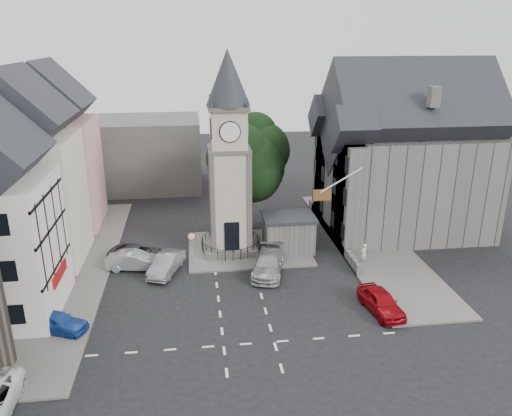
{
  "coord_description": "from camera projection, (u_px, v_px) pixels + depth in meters",
  "views": [
    {
      "loc": [
        -2.77,
        -30.38,
        17.29
      ],
      "look_at": [
        1.76,
        5.0,
        4.74
      ],
      "focal_mm": 35.0,
      "sensor_mm": 36.0,
      "label": 1
    }
  ],
  "objects": [
    {
      "name": "ground",
      "position": [
        240.0,
        297.0,
        34.49
      ],
      "size": [
        120.0,
        120.0,
        0.0
      ],
      "primitive_type": "plane",
      "color": "black",
      "rests_on": "ground"
    },
    {
      "name": "pavement_west",
      "position": [
        72.0,
        268.0,
        38.59
      ],
      "size": [
        6.0,
        30.0,
        0.14
      ],
      "primitive_type": "cube",
      "color": "#595651",
      "rests_on": "ground"
    },
    {
      "name": "pavement_east",
      "position": [
        368.0,
        242.0,
        43.39
      ],
      "size": [
        6.0,
        26.0,
        0.14
      ],
      "primitive_type": "cube",
      "color": "#595651",
      "rests_on": "ground"
    },
    {
      "name": "central_island",
      "position": [
        248.0,
        248.0,
        42.13
      ],
      "size": [
        10.0,
        8.0,
        0.16
      ],
      "primitive_type": "cube",
      "color": "#595651",
      "rests_on": "ground"
    },
    {
      "name": "road_markings",
      "position": [
        249.0,
        344.0,
        29.35
      ],
      "size": [
        20.0,
        8.0,
        0.01
      ],
      "primitive_type": "cube",
      "color": "silver",
      "rests_on": "ground"
    },
    {
      "name": "clock_tower",
      "position": [
        229.0,
        156.0,
        39.28
      ],
      "size": [
        4.86,
        4.86,
        16.25
      ],
      "color": "#4C4944",
      "rests_on": "ground"
    },
    {
      "name": "stone_shelter",
      "position": [
        288.0,
        233.0,
        41.57
      ],
      "size": [
        4.3,
        3.3,
        3.08
      ],
      "color": "#595752",
      "rests_on": "ground"
    },
    {
      "name": "town_tree",
      "position": [
        247.0,
        155.0,
        44.58
      ],
      "size": [
        7.2,
        7.2,
        10.8
      ],
      "color": "black",
      "rests_on": "ground"
    },
    {
      "name": "warning_sign_post",
      "position": [
        192.0,
        242.0,
        38.52
      ],
      "size": [
        0.7,
        0.19,
        2.85
      ],
      "color": "black",
      "rests_on": "ground"
    },
    {
      "name": "terrace_pink",
      "position": [
        53.0,
        157.0,
        45.42
      ],
      "size": [
        8.1,
        7.6,
        12.8
      ],
      "color": "#D99595",
      "rests_on": "ground"
    },
    {
      "name": "terrace_cream",
      "position": [
        26.0,
        182.0,
        37.94
      ],
      "size": [
        8.1,
        7.6,
        12.8
      ],
      "color": "#F1E4C9",
      "rests_on": "ground"
    },
    {
      "name": "backdrop_west",
      "position": [
        114.0,
        154.0,
        57.93
      ],
      "size": [
        20.0,
        10.0,
        8.0
      ],
      "primitive_type": "cube",
      "color": "#4C4944",
      "rests_on": "ground"
    },
    {
      "name": "east_building",
      "position": [
        401.0,
        163.0,
        44.57
      ],
      "size": [
        14.4,
        11.4,
        12.6
      ],
      "color": "#595752",
      "rests_on": "ground"
    },
    {
      "name": "east_boundary_wall",
      "position": [
        331.0,
        231.0,
        44.8
      ],
      "size": [
        0.4,
        16.0,
        0.9
      ],
      "primitive_type": "cube",
      "color": "#595752",
      "rests_on": "ground"
    },
    {
      "name": "flagpole",
      "position": [
        341.0,
        180.0,
        36.87
      ],
      "size": [
        3.68,
        0.1,
        2.74
      ],
      "color": "white",
      "rests_on": "ground"
    },
    {
      "name": "car_west_blue",
      "position": [
        56.0,
        322.0,
        30.33
      ],
      "size": [
        4.18,
        2.83,
        1.32
      ],
      "primitive_type": "imported",
      "rotation": [
        0.0,
        0.0,
        1.21
      ],
      "color": "#1B3F95",
      "rests_on": "ground"
    },
    {
      "name": "car_west_silver",
      "position": [
        135.0,
        261.0,
        38.42
      ],
      "size": [
        4.52,
        2.08,
        1.44
      ],
      "primitive_type": "imported",
      "rotation": [
        0.0,
        0.0,
        1.44
      ],
      "color": "#9EA1A6",
      "rests_on": "ground"
    },
    {
      "name": "car_west_grey",
      "position": [
        138.0,
        254.0,
        39.77
      ],
      "size": [
        5.13,
        3.63,
        1.3
      ],
      "primitive_type": "imported",
      "rotation": [
        0.0,
        0.0,
        1.22
      ],
      "color": "#2D2D30",
      "rests_on": "ground"
    },
    {
      "name": "car_island_silver",
      "position": [
        166.0,
        264.0,
        37.84
      ],
      "size": [
        2.91,
        4.66,
        1.45
      ],
      "primitive_type": "imported",
      "rotation": [
        0.0,
        0.0,
        -0.34
      ],
      "color": "gray",
      "rests_on": "ground"
    },
    {
      "name": "car_island_east",
      "position": [
        268.0,
        264.0,
        37.79
      ],
      "size": [
        3.43,
        5.68,
        1.54
      ],
      "primitive_type": "imported",
      "rotation": [
        0.0,
        0.0,
        -0.26
      ],
      "color": "#A1A4A9",
      "rests_on": "ground"
    },
    {
      "name": "car_east_red",
      "position": [
        381.0,
        302.0,
        32.52
      ],
      "size": [
        2.34,
        4.5,
        1.46
      ],
      "primitive_type": "imported",
      "rotation": [
        0.0,
        0.0,
        0.15
      ],
      "color": "maroon",
      "rests_on": "ground"
    },
    {
      "name": "pedestrian",
      "position": [
        364.0,
        254.0,
        39.33
      ],
      "size": [
        0.73,
        0.66,
        1.68
      ],
      "primitive_type": "imported",
      "rotation": [
        0.0,
        0.0,
        3.68
      ],
      "color": "beige",
      "rests_on": "ground"
    }
  ]
}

